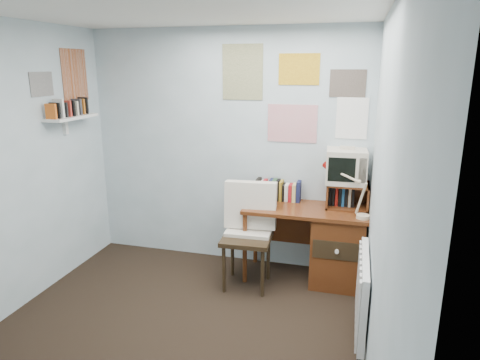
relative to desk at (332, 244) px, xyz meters
The scene contains 14 objects.
ground 1.93m from the desk, 128.37° to the right, with size 3.50×3.50×0.00m, color black.
back_wall 1.47m from the desk, 167.00° to the left, with size 3.00×0.02×2.50m, color silver.
right_wall 1.74m from the desk, 77.48° to the right, with size 0.02×3.50×2.50m, color silver.
ceiling 2.82m from the desk, 128.37° to the right, with size 3.00×3.50×0.02m, color white.
desk is the anchor object (origin of this frame).
desk_chair 0.86m from the desk, 159.03° to the right, with size 0.51×0.48×0.99m, color black.
desk_lamp 0.66m from the desk, 32.26° to the right, with size 0.31×0.27×0.44m, color red.
tv_riser 0.51m from the desk, 42.96° to the left, with size 0.40×0.30×0.25m, color #623016.
crt_tv 0.80m from the desk, 56.97° to the left, with size 0.38×0.35×0.36m, color beige.
book_row 0.71m from the desk, 160.58° to the left, with size 0.60×0.14×0.22m, color #623016.
radiator 0.97m from the desk, 72.76° to the right, with size 0.09×0.80×0.60m, color white.
wall_shelf 2.87m from the desk, behind, with size 0.20×0.62×0.24m, color white.
posters_back 1.54m from the desk, 150.72° to the left, with size 1.20×0.01×0.90m, color white.
posters_left 3.13m from the desk, behind, with size 0.01×0.70×0.60m, color white.
Camera 1 is at (1.32, -2.55, 2.11)m, focal length 32.00 mm.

